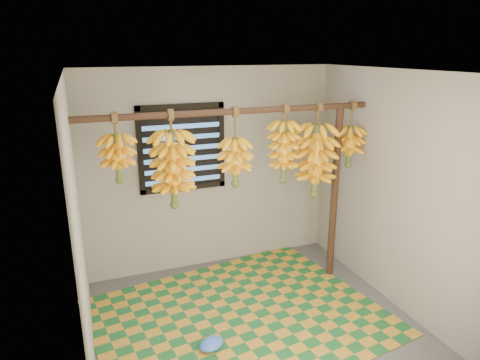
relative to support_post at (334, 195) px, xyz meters
name	(u,v)px	position (x,y,z in m)	size (l,w,h in m)	color
floor	(260,331)	(-1.20, -0.70, -1.00)	(3.00, 3.00, 0.01)	#4A4A4A
ceiling	(265,72)	(-1.20, -0.70, 1.40)	(3.00, 3.00, 0.01)	silver
wall_back	(211,170)	(-1.20, 0.80, 0.20)	(3.00, 0.01, 2.40)	gray
wall_left	(80,240)	(-2.71, -0.70, 0.20)	(0.01, 3.00, 2.40)	gray
wall_right	(401,194)	(0.30, -0.70, 0.20)	(0.01, 3.00, 2.40)	gray
window	(182,148)	(-1.55, 0.78, 0.50)	(1.00, 0.04, 1.00)	black
hanging_pole	(234,111)	(-1.20, 0.00, 1.00)	(0.06, 0.06, 3.00)	#3C2417
support_post	(334,195)	(0.00, 0.00, 0.00)	(0.08, 0.08, 2.00)	#3C2417
woven_mat	(240,317)	(-1.31, -0.43, -0.99)	(2.74, 2.19, 0.01)	#1C602A
plastic_bag	(211,344)	(-1.72, -0.79, -0.94)	(0.24, 0.18, 0.10)	blue
banana_bunch_a	(118,158)	(-2.32, 0.00, 0.64)	(0.32, 0.32, 0.64)	brown
banana_bunch_b	(173,170)	(-1.83, 0.00, 0.48)	(0.41, 0.41, 0.95)	brown
banana_bunch_c	(235,162)	(-1.19, 0.00, 0.50)	(0.31, 0.31, 0.80)	brown
banana_bunch_d	(284,152)	(-0.66, 0.00, 0.56)	(0.31, 0.31, 0.82)	brown
banana_bunch_e	(316,161)	(-0.27, 0.00, 0.42)	(0.43, 0.43, 1.02)	brown
banana_bunch_f	(349,146)	(0.15, 0.00, 0.55)	(0.32, 0.32, 0.73)	brown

